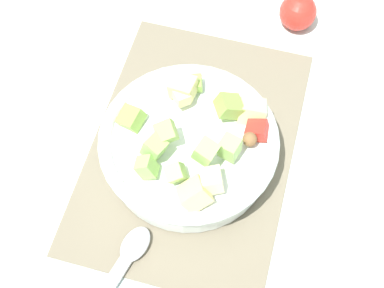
% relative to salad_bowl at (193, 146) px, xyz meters
% --- Properties ---
extents(ground_plane, '(2.40, 2.40, 0.00)m').
position_rel_salad_bowl_xyz_m(ground_plane, '(0.02, 0.01, -0.05)').
color(ground_plane, silver).
extents(placemat, '(0.44, 0.31, 0.01)m').
position_rel_salad_bowl_xyz_m(placemat, '(0.02, 0.01, -0.04)').
color(placemat, '#756B56').
rests_on(placemat, ground_plane).
extents(salad_bowl, '(0.26, 0.26, 0.11)m').
position_rel_salad_bowl_xyz_m(salad_bowl, '(0.00, 0.00, 0.00)').
color(salad_bowl, white).
rests_on(salad_bowl, placemat).
extents(serving_spoon, '(0.24, 0.09, 0.01)m').
position_rel_salad_bowl_xyz_m(serving_spoon, '(-0.21, 0.06, -0.03)').
color(serving_spoon, '#B7B7BC').
rests_on(serving_spoon, placemat).
extents(whole_apple, '(0.06, 0.06, 0.08)m').
position_rel_salad_bowl_xyz_m(whole_apple, '(0.31, -0.11, -0.01)').
color(whole_apple, red).
rests_on(whole_apple, ground_plane).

